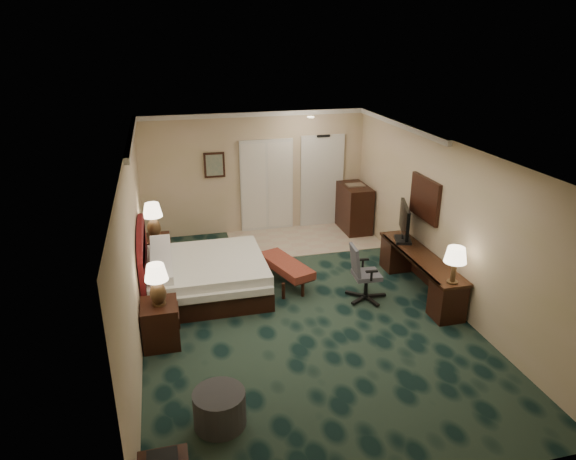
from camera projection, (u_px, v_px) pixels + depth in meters
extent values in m
cube|color=black|center=(299.00, 309.00, 8.52)|extent=(5.00, 7.50, 0.00)
cube|color=white|center=(300.00, 149.00, 7.53)|extent=(5.00, 7.50, 0.00)
cube|color=beige|center=(255.00, 173.00, 11.41)|extent=(5.00, 0.00, 2.70)
cube|color=beige|center=(408.00, 383.00, 4.64)|extent=(5.00, 0.00, 2.70)
cube|color=beige|center=(134.00, 249.00, 7.46)|extent=(0.00, 7.50, 2.70)
cube|color=beige|center=(443.00, 220.00, 8.59)|extent=(0.00, 7.50, 2.70)
cube|color=#C1B095|center=(304.00, 239.00, 11.34)|extent=(3.20, 1.70, 0.01)
cube|color=silver|center=(322.00, 182.00, 11.84)|extent=(1.02, 0.06, 2.18)
cube|color=silver|center=(267.00, 186.00, 11.54)|extent=(1.20, 0.06, 2.10)
cube|color=#516B61|center=(214.00, 165.00, 11.08)|extent=(0.45, 0.06, 0.55)
cube|color=white|center=(425.00, 199.00, 9.05)|extent=(0.05, 0.95, 0.75)
cube|color=silver|center=(207.00, 277.00, 8.93)|extent=(2.00, 1.85, 0.63)
cube|color=black|center=(161.00, 324.00, 7.49)|extent=(0.52, 0.60, 0.65)
cube|color=black|center=(158.00, 252.00, 9.92)|extent=(0.50, 0.58, 0.63)
cube|color=maroon|center=(286.00, 273.00, 9.31)|extent=(0.83, 1.36, 0.43)
cylinder|color=#363636|center=(220.00, 408.00, 5.97)|extent=(0.81, 0.81, 0.44)
cube|color=black|center=(419.00, 273.00, 8.99)|extent=(0.51, 2.38, 0.69)
cube|color=black|center=(404.00, 223.00, 9.35)|extent=(0.36, 0.88, 0.70)
cube|color=black|center=(354.00, 208.00, 11.70)|extent=(0.56, 1.00, 1.06)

